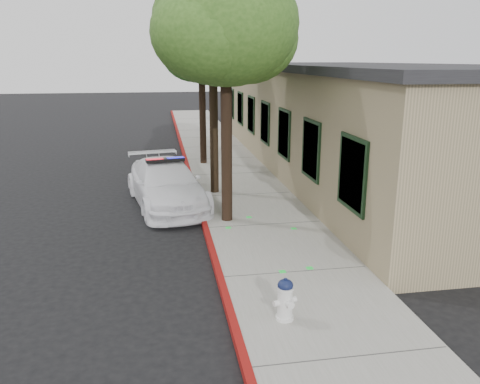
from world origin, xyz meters
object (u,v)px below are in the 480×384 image
(police_car, at_px, (166,184))
(street_tree_far, at_px, (202,53))
(clapboard_building, at_px, (358,120))
(fire_hydrant, at_px, (285,299))
(street_tree_near, at_px, (226,30))
(street_tree_mid, at_px, (213,44))

(police_car, xyz_separation_m, street_tree_far, (1.70, 5.50, 3.97))
(clapboard_building, relative_size, police_car, 4.11)
(street_tree_far, bearing_deg, clapboard_building, -19.93)
(fire_hydrant, bearing_deg, clapboard_building, 46.86)
(clapboard_building, xyz_separation_m, street_tree_near, (-5.98, -5.45, 2.99))
(clapboard_building, bearing_deg, street_tree_far, 160.07)
(clapboard_building, xyz_separation_m, fire_hydrant, (-5.76, -10.80, -1.60))
(fire_hydrant, height_order, street_tree_near, street_tree_near)
(police_car, bearing_deg, street_tree_near, -62.87)
(street_tree_mid, height_order, street_tree_far, street_tree_mid)
(street_tree_near, xyz_separation_m, street_tree_mid, (-0.01, 2.97, -0.26))
(clapboard_building, distance_m, fire_hydrant, 12.34)
(fire_hydrant, relative_size, street_tree_near, 0.11)
(fire_hydrant, xyz_separation_m, street_tree_far, (-0.12, 12.93, 4.14))
(street_tree_far, bearing_deg, street_tree_mid, -91.30)
(clapboard_building, relative_size, street_tree_far, 3.47)
(fire_hydrant, bearing_deg, police_car, 88.78)
(street_tree_far, bearing_deg, fire_hydrant, -89.45)
(street_tree_mid, relative_size, street_tree_far, 1.04)
(street_tree_far, bearing_deg, street_tree_near, -90.70)
(police_car, bearing_deg, fire_hydrant, -86.72)
(street_tree_near, xyz_separation_m, street_tree_far, (0.09, 7.59, -0.45))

